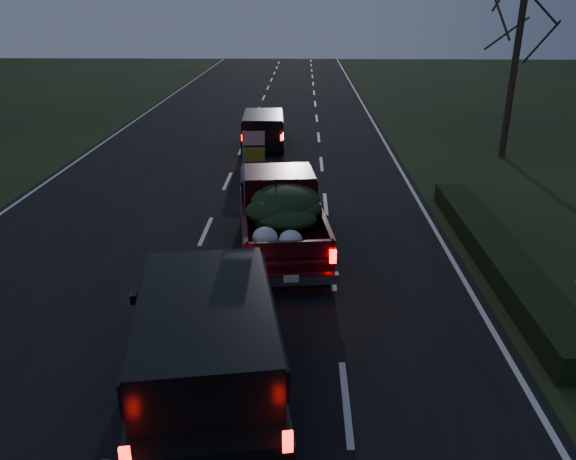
# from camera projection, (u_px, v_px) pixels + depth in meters

# --- Properties ---
(ground) EXTENTS (120.00, 120.00, 0.00)m
(ground) POSITION_uv_depth(u_px,v_px,m) (167.00, 321.00, 11.83)
(ground) COLOR black
(ground) RESTS_ON ground
(road_asphalt) EXTENTS (14.00, 120.00, 0.02)m
(road_asphalt) POSITION_uv_depth(u_px,v_px,m) (167.00, 321.00, 11.82)
(road_asphalt) COLOR black
(road_asphalt) RESTS_ON ground
(hedge_row) EXTENTS (1.00, 10.00, 0.60)m
(hedge_row) POSITION_uv_depth(u_px,v_px,m) (497.00, 254.00, 14.29)
(hedge_row) COLOR black
(hedge_row) RESTS_ON ground
(bare_tree_far) EXTENTS (3.60, 3.60, 7.00)m
(bare_tree_far) POSITION_uv_depth(u_px,v_px,m) (520.00, 30.00, 22.54)
(bare_tree_far) COLOR black
(bare_tree_far) RESTS_ON ground
(pickup_truck) EXTENTS (2.71, 5.69, 2.88)m
(pickup_truck) POSITION_uv_depth(u_px,v_px,m) (281.00, 210.00, 15.00)
(pickup_truck) COLOR #32060E
(pickup_truck) RESTS_ON ground
(lead_suv) EXTENTS (2.03, 4.49, 1.27)m
(lead_suv) POSITION_uv_depth(u_px,v_px,m) (263.00, 127.00, 25.70)
(lead_suv) COLOR black
(lead_suv) RESTS_ON ground
(rear_suv) EXTENTS (3.05, 5.61, 1.53)m
(rear_suv) POSITION_uv_depth(u_px,v_px,m) (207.00, 336.00, 9.20)
(rear_suv) COLOR black
(rear_suv) RESTS_ON ground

